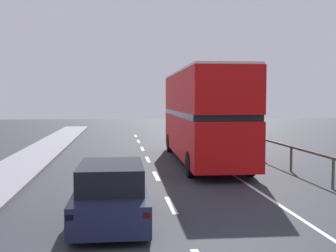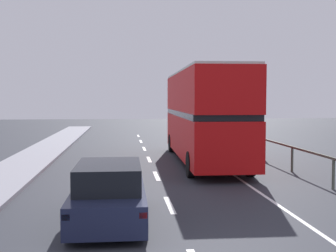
% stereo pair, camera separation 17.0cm
% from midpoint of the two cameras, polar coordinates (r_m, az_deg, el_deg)
% --- Properties ---
extents(lane_paint_markings, '(3.19, 46.00, 0.01)m').
position_cam_midpoint_polar(lane_paint_markings, '(15.60, 6.44, -7.53)').
color(lane_paint_markings, silver).
rests_on(lane_paint_markings, ground).
extents(bridge_side_railing, '(0.10, 42.00, 1.07)m').
position_cam_midpoint_polar(bridge_side_railing, '(16.97, 18.57, -3.85)').
color(bridge_side_railing, '#4E5548').
rests_on(bridge_side_railing, ground).
extents(double_decker_bus_red, '(2.79, 11.11, 4.31)m').
position_cam_midpoint_polar(double_decker_bus_red, '(20.53, 4.97, 1.62)').
color(double_decker_bus_red, red).
rests_on(double_decker_bus_red, ground).
extents(hatchback_car_near, '(1.80, 4.30, 1.45)m').
position_cam_midpoint_polar(hatchback_car_near, '(10.76, -7.31, -8.82)').
color(hatchback_car_near, '#191E37').
rests_on(hatchback_car_near, ground).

